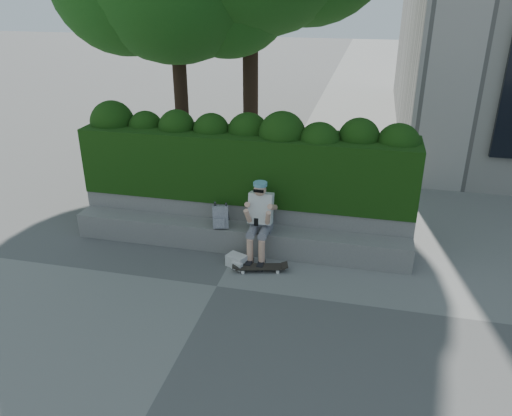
% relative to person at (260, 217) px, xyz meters
% --- Properties ---
extents(ground, '(80.00, 80.00, 0.00)m').
position_rel_person_xyz_m(ground, '(-0.45, -1.07, -0.75)').
color(ground, slate).
rests_on(ground, ground).
extents(bench_ledge, '(6.00, 0.45, 0.45)m').
position_rel_person_xyz_m(bench_ledge, '(-0.45, 0.18, -0.53)').
color(bench_ledge, gray).
rests_on(bench_ledge, ground).
extents(planter_wall, '(6.00, 0.50, 0.75)m').
position_rel_person_xyz_m(planter_wall, '(-0.45, 0.66, -0.38)').
color(planter_wall, gray).
rests_on(planter_wall, ground).
extents(hedge, '(6.00, 1.00, 1.20)m').
position_rel_person_xyz_m(hedge, '(-0.45, 0.88, 0.60)').
color(hedge, black).
rests_on(hedge, planter_wall).
extents(person, '(0.40, 0.76, 1.38)m').
position_rel_person_xyz_m(person, '(0.00, 0.00, 0.00)').
color(person, slate).
rests_on(person, ground).
extents(skateboard, '(0.84, 0.40, 0.09)m').
position_rel_person_xyz_m(skateboard, '(0.11, -0.47, -0.68)').
color(skateboard, black).
rests_on(skateboard, ground).
extents(backpack_plaid, '(0.30, 0.22, 0.39)m').
position_rel_person_xyz_m(backpack_plaid, '(-0.72, 0.08, -0.11)').
color(backpack_plaid, '#A7A7AB').
rests_on(backpack_plaid, bench_ledge).
extents(backpack_ground, '(0.37, 0.32, 0.20)m').
position_rel_person_xyz_m(backpack_ground, '(-0.32, -0.39, -0.65)').
color(backpack_ground, beige).
rests_on(backpack_ground, ground).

